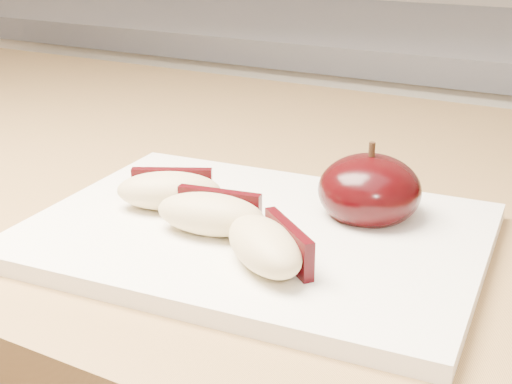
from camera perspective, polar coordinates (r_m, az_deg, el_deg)
The scene contains 6 objects.
back_cabinet at distance 1.41m, azimuth 16.91°, elevation -6.82°, with size 2.40×0.62×0.94m.
cutting_board at distance 0.49m, azimuth 0.00°, elevation -3.38°, with size 0.30×0.22×0.01m, color white.
apple_half at distance 0.51m, azimuth 9.06°, elevation 0.12°, with size 0.09×0.09×0.06m.
apple_wedge_a at distance 0.52m, azimuth -6.94°, elevation 0.15°, with size 0.08×0.07×0.03m.
apple_wedge_b at distance 0.48m, azimuth -3.58°, elevation -1.71°, with size 0.08×0.05×0.03m.
apple_wedge_c at distance 0.43m, azimuth 0.90°, elevation -4.29°, with size 0.08×0.08×0.03m.
Camera 1 is at (0.23, -0.04, 1.11)m, focal length 50.00 mm.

